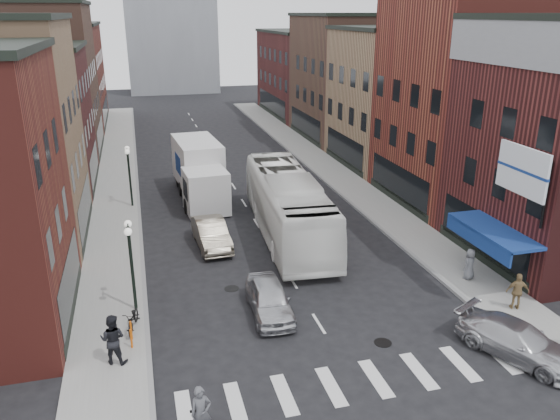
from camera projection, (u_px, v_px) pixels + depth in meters
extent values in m
plane|color=black|center=(327.00, 336.00, 22.03)|extent=(160.00, 160.00, 0.00)
cube|color=gray|center=(117.00, 190.00, 39.93)|extent=(3.00, 74.00, 0.15)
cube|color=gray|center=(335.00, 173.00, 44.04)|extent=(3.00, 74.00, 0.15)
cube|color=gray|center=(138.00, 189.00, 40.32)|extent=(0.20, 74.00, 0.16)
cube|color=gray|center=(317.00, 176.00, 43.70)|extent=(0.20, 74.00, 0.16)
cube|color=silver|center=(355.00, 382.00, 19.30)|extent=(12.00, 2.20, 0.01)
cube|color=black|center=(69.00, 281.00, 23.15)|extent=(0.08, 7.20, 2.20)
cube|color=black|center=(85.00, 208.00, 31.77)|extent=(0.08, 8.00, 2.20)
cube|color=#431818|center=(14.00, 123.00, 38.49)|extent=(10.00, 10.00, 10.00)
cube|color=black|center=(94.00, 164.00, 40.86)|extent=(0.08, 8.00, 2.20)
cube|color=black|center=(2.00, 47.00, 36.73)|extent=(10.30, 10.20, 0.30)
cube|color=brown|center=(35.00, 83.00, 47.97)|extent=(10.00, 12.00, 13.00)
cube|color=black|center=(100.00, 135.00, 50.85)|extent=(0.08, 9.60, 2.20)
cube|color=black|center=(23.00, 2.00, 45.70)|extent=(10.30, 12.20, 0.30)
cube|color=maroon|center=(55.00, 77.00, 61.03)|extent=(10.00, 16.00, 11.00)
cube|color=black|center=(105.00, 110.00, 63.57)|extent=(0.08, 12.80, 2.20)
cube|color=black|center=(48.00, 24.00, 59.10)|extent=(10.30, 16.20, 0.30)
cube|color=black|center=(483.00, 234.00, 27.99)|extent=(0.08, 7.20, 2.20)
cube|color=maroon|center=(473.00, 98.00, 35.99)|extent=(10.00, 10.00, 14.00)
cube|color=black|center=(398.00, 182.00, 36.62)|extent=(0.08, 8.00, 2.20)
cube|color=#A07958|center=(402.00, 99.00, 45.58)|extent=(10.00, 10.00, 11.00)
cube|color=black|center=(344.00, 148.00, 45.71)|extent=(0.08, 8.00, 2.20)
cube|color=black|center=(407.00, 28.00, 43.65)|extent=(10.30, 10.20, 0.30)
cube|color=brown|center=(352.00, 78.00, 55.40)|extent=(10.00, 12.00, 12.00)
cube|color=black|center=(305.00, 124.00, 55.70)|extent=(0.08, 9.60, 2.20)
cube|color=black|center=(355.00, 14.00, 53.30)|extent=(10.30, 12.20, 0.30)
cube|color=#431818|center=(310.00, 74.00, 68.46)|extent=(10.00, 16.00, 10.00)
cube|color=black|center=(272.00, 103.00, 68.41)|extent=(0.08, 12.80, 2.20)
cube|color=black|center=(311.00, 31.00, 66.70)|extent=(10.30, 16.20, 0.30)
cube|color=navy|center=(494.00, 230.00, 25.58)|extent=(1.80, 5.00, 0.15)
cube|color=navy|center=(477.00, 239.00, 25.49)|extent=(0.10, 5.00, 0.70)
cylinder|color=black|center=(546.00, 195.00, 23.17)|extent=(0.12, 0.12, 3.00)
cylinder|color=black|center=(537.00, 169.00, 22.59)|extent=(1.40, 0.08, 0.08)
cube|color=silver|center=(522.00, 171.00, 22.42)|extent=(0.12, 3.00, 2.00)
cylinder|color=black|center=(132.00, 270.00, 23.19)|extent=(0.14, 0.14, 4.00)
cylinder|color=black|center=(128.00, 227.00, 22.51)|extent=(0.06, 0.90, 0.06)
sphere|color=white|center=(128.00, 232.00, 22.11)|extent=(0.32, 0.32, 0.32)
sphere|color=white|center=(128.00, 224.00, 22.93)|extent=(0.32, 0.32, 0.32)
cylinder|color=black|center=(130.00, 179.00, 35.90)|extent=(0.14, 0.14, 4.00)
cylinder|color=black|center=(127.00, 149.00, 35.22)|extent=(0.06, 0.90, 0.06)
sphere|color=white|center=(127.00, 152.00, 34.83)|extent=(0.32, 0.32, 0.32)
sphere|color=white|center=(127.00, 148.00, 35.65)|extent=(0.32, 0.32, 0.32)
cylinder|color=#D8590C|center=(131.00, 339.00, 20.91)|extent=(0.08, 0.08, 0.80)
cylinder|color=#D8590C|center=(131.00, 330.00, 21.46)|extent=(0.08, 0.08, 0.80)
cube|color=silver|center=(206.00, 191.00, 35.13)|extent=(2.85, 3.05, 2.76)
cube|color=black|center=(206.00, 187.00, 35.03)|extent=(2.80, 1.74, 1.21)
cube|color=silver|center=(198.00, 162.00, 38.65)|extent=(3.17, 5.92, 3.20)
cube|color=navy|center=(198.00, 162.00, 38.65)|extent=(2.95, 2.40, 1.32)
cube|color=black|center=(199.00, 188.00, 39.07)|extent=(2.94, 7.32, 0.39)
cylinder|color=black|center=(187.00, 206.00, 35.36)|extent=(0.31, 0.99, 0.99)
cylinder|color=black|center=(225.00, 203.00, 35.97)|extent=(0.31, 0.99, 0.99)
cylinder|color=black|center=(181.00, 189.00, 38.76)|extent=(0.31, 0.99, 0.99)
cylinder|color=black|center=(217.00, 186.00, 39.38)|extent=(0.31, 0.99, 0.99)
cylinder|color=black|center=(179.00, 180.00, 40.77)|extent=(0.31, 0.99, 0.99)
cylinder|color=black|center=(212.00, 178.00, 41.38)|extent=(0.31, 0.99, 0.99)
cube|color=black|center=(199.00, 410.00, 16.55)|extent=(0.57, 0.12, 0.06)
imported|color=#515358|center=(201.00, 413.00, 15.80)|extent=(0.65, 0.46, 1.69)
imported|color=white|center=(288.00, 205.00, 31.51)|extent=(4.05, 13.42, 3.69)
imported|color=silver|center=(269.00, 299.00, 23.47)|extent=(1.88, 4.26, 1.43)
imported|color=#A79C87|center=(211.00, 234.00, 30.31)|extent=(1.82, 4.62, 1.50)
imported|color=silver|center=(517.00, 340.00, 20.58)|extent=(3.72, 4.96, 1.34)
imported|color=black|center=(133.00, 319.00, 22.13)|extent=(0.95, 1.86, 0.93)
imported|color=black|center=(113.00, 339.00, 19.85)|extent=(1.08, 0.84, 1.95)
imported|color=olive|center=(518.00, 291.00, 23.54)|extent=(1.09, 0.78, 1.67)
imported|color=slate|center=(470.00, 264.00, 26.25)|extent=(0.90, 0.79, 1.54)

